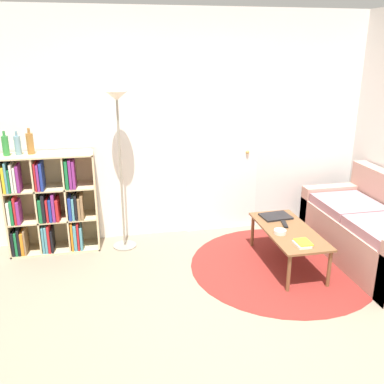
# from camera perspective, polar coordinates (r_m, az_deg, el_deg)

# --- Properties ---
(ground_plane) EXTENTS (14.00, 14.00, 0.00)m
(ground_plane) POSITION_cam_1_polar(r_m,az_deg,el_deg) (3.53, 6.50, -19.53)
(ground_plane) COLOR gray
(wall_back) EXTENTS (7.39, 0.11, 2.60)m
(wall_back) POSITION_cam_1_polar(r_m,az_deg,el_deg) (5.02, -0.75, 8.53)
(wall_back) COLOR silver
(wall_back) RESTS_ON ground_plane
(rug) EXTENTS (1.91, 1.91, 0.01)m
(rug) POSITION_cam_1_polar(r_m,az_deg,el_deg) (4.65, 11.85, -9.58)
(rug) COLOR maroon
(rug) RESTS_ON ground_plane
(bookshelf) EXTENTS (0.96, 0.34, 1.11)m
(bookshelf) POSITION_cam_1_polar(r_m,az_deg,el_deg) (4.96, -18.54, -1.63)
(bookshelf) COLOR beige
(bookshelf) RESTS_ON ground_plane
(floor_lamp) EXTENTS (0.27, 0.27, 1.76)m
(floor_lamp) POSITION_cam_1_polar(r_m,az_deg,el_deg) (4.61, -9.79, 8.52)
(floor_lamp) COLOR gray
(floor_lamp) RESTS_ON ground_plane
(couch) EXTENTS (0.80, 1.71, 0.87)m
(couch) POSITION_cam_1_polar(r_m,az_deg,el_deg) (4.96, 23.35, -5.10)
(couch) COLOR tan
(couch) RESTS_ON ground_plane
(coffee_table) EXTENTS (0.49, 1.08, 0.40)m
(coffee_table) POSITION_cam_1_polar(r_m,az_deg,el_deg) (4.54, 12.73, -5.36)
(coffee_table) COLOR brown
(coffee_table) RESTS_ON ground_plane
(laptop) EXTENTS (0.34, 0.27, 0.02)m
(laptop) POSITION_cam_1_polar(r_m,az_deg,el_deg) (4.81, 11.10, -3.20)
(laptop) COLOR black
(laptop) RESTS_ON coffee_table
(bowl) EXTENTS (0.12, 0.12, 0.04)m
(bowl) POSITION_cam_1_polar(r_m,az_deg,el_deg) (4.40, 11.66, -5.21)
(bowl) COLOR silver
(bowl) RESTS_ON coffee_table
(book_stack_on_table) EXTENTS (0.15, 0.18, 0.03)m
(book_stack_on_table) POSITION_cam_1_polar(r_m,az_deg,el_deg) (4.20, 14.51, -6.68)
(book_stack_on_table) COLOR silver
(book_stack_on_table) RESTS_ON coffee_table
(remote) EXTENTS (0.08, 0.18, 0.02)m
(remote) POSITION_cam_1_polar(r_m,az_deg,el_deg) (4.62, 12.24, -4.21)
(remote) COLOR black
(remote) RESTS_ON coffee_table
(bottle_left) EXTENTS (0.07, 0.07, 0.26)m
(bottle_left) POSITION_cam_1_polar(r_m,az_deg,el_deg) (4.84, -23.61, 5.71)
(bottle_left) COLOR #2D8438
(bottle_left) RESTS_ON bookshelf
(bottle_middle) EXTENTS (0.07, 0.07, 0.25)m
(bottle_middle) POSITION_cam_1_polar(r_m,az_deg,el_deg) (4.83, -22.22, 5.82)
(bottle_middle) COLOR #6B93A3
(bottle_middle) RESTS_ON bookshelf
(bottle_right) EXTENTS (0.07, 0.07, 0.28)m
(bottle_right) POSITION_cam_1_polar(r_m,az_deg,el_deg) (4.82, -20.78, 6.10)
(bottle_right) COLOR olive
(bottle_right) RESTS_ON bookshelf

